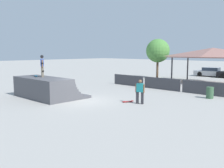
% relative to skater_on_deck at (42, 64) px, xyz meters
% --- Properties ---
extents(ground_plane, '(160.00, 160.00, 0.00)m').
position_rel_skater_on_deck_xyz_m(ground_plane, '(3.31, 1.06, -2.47)').
color(ground_plane, '#A3A09B').
extents(quarter_pipe_ramp, '(5.19, 3.54, 1.52)m').
position_rel_skater_on_deck_xyz_m(quarter_pipe_ramp, '(0.45, -0.04, -1.79)').
color(quarter_pipe_ramp, '#4C4C51').
rests_on(quarter_pipe_ramp, ground).
extents(skater_on_deck, '(0.70, 0.45, 1.66)m').
position_rel_skater_on_deck_xyz_m(skater_on_deck, '(0.00, 0.00, 0.00)').
color(skater_on_deck, '#6B6051').
rests_on(skater_on_deck, quarter_pipe_ramp).
extents(skateboard_on_deck, '(0.82, 0.48, 0.09)m').
position_rel_skater_on_deck_xyz_m(skateboard_on_deck, '(-0.51, -0.25, -0.89)').
color(skateboard_on_deck, red).
rests_on(skateboard_on_deck, quarter_pipe_ramp).
extents(bystander_walking, '(0.64, 0.33, 1.61)m').
position_rel_skater_on_deck_xyz_m(bystander_walking, '(6.96, 3.02, -1.58)').
color(bystander_walking, '#2D2D33').
rests_on(bystander_walking, ground).
extents(skateboard_on_ground, '(0.51, 0.80, 0.09)m').
position_rel_skater_on_deck_xyz_m(skateboard_on_ground, '(6.07, 2.89, -2.41)').
color(skateboard_on_ground, red).
rests_on(skateboard_on_ground, ground).
extents(barrier_fence, '(11.64, 0.12, 1.05)m').
position_rel_skater_on_deck_xyz_m(barrier_fence, '(4.50, 9.42, -1.95)').
color(barrier_fence, '#3D3D42').
rests_on(barrier_fence, ground).
extents(pavilion_shelter, '(8.73, 4.33, 3.83)m').
position_rel_skater_on_deck_xyz_m(pavilion_shelter, '(6.14, 16.52, 0.82)').
color(pavilion_shelter, '#2D2D33').
rests_on(pavilion_shelter, ground).
extents(tree_beside_pavilion, '(2.99, 2.99, 5.03)m').
position_rel_skater_on_deck_xyz_m(tree_beside_pavilion, '(-1.15, 17.20, 1.05)').
color(tree_beside_pavilion, brown).
rests_on(tree_beside_pavilion, ground).
extents(trash_bin, '(0.52, 0.52, 0.85)m').
position_rel_skater_on_deck_xyz_m(trash_bin, '(9.49, 8.12, -2.05)').
color(trash_bin, '#385B3D').
rests_on(trash_bin, ground).
extents(parked_car_silver, '(4.69, 2.20, 1.27)m').
position_rel_skater_on_deck_xyz_m(parked_car_silver, '(3.00, 24.26, -1.87)').
color(parked_car_silver, '#A8AAAF').
rests_on(parked_car_silver, ground).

